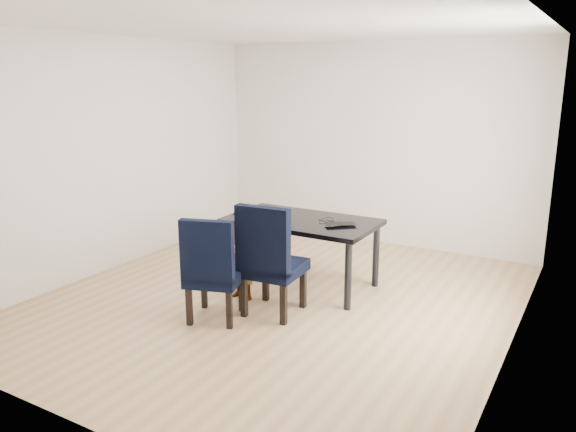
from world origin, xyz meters
The scene contains 14 objects.
floor centered at (0.00, 0.00, -0.01)m, with size 4.50×5.00×0.01m, color tan.
ceiling centered at (0.00, 0.00, 2.71)m, with size 4.50×5.00×0.01m, color white.
wall_back centered at (0.00, 2.50, 1.35)m, with size 4.50×0.01×2.70m, color silver.
wall_front centered at (0.00, -2.50, 1.35)m, with size 4.50×0.01×2.70m, color silver.
wall_left centered at (-2.25, 0.00, 1.35)m, with size 0.01×5.00×2.70m, color silver.
wall_right centered at (2.25, 0.00, 1.35)m, with size 0.01×5.00×2.70m, color silver.
dining_table centered at (0.00, 0.50, 0.38)m, with size 1.60×0.90×0.75m, color black.
chair_left centered at (-0.28, -0.68, 0.51)m, with size 0.49×0.51×1.02m, color black.
chair_right centered at (0.12, -0.28, 0.55)m, with size 0.53×0.55×1.11m, color black.
child centered at (-0.34, -0.15, 0.48)m, with size 0.35×0.23×0.97m, color #E74013.
plate centered at (-0.38, 0.26, 0.76)m, with size 0.27×0.27×0.01m, color silver.
sandwich centered at (-0.39, 0.26, 0.79)m, with size 0.13×0.06×0.05m, color #AD893D.
laptop centered at (0.45, 0.50, 0.76)m, with size 0.32×0.21×0.03m, color black.
cable_tangle centered at (0.31, 0.46, 0.75)m, with size 0.15×0.15×0.01m, color black.
Camera 1 is at (2.80, -4.64, 2.26)m, focal length 35.00 mm.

